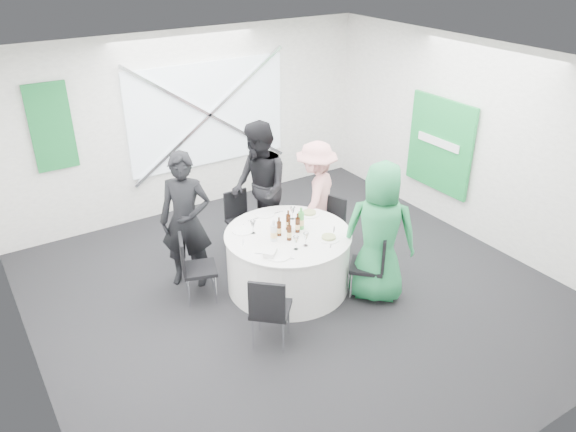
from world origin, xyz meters
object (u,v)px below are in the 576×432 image
chair_back_left (192,264)px  green_water_bottle (301,221)px  chair_front_left (269,307)px  chair_back (239,215)px  person_woman_green (380,233)px  chair_back_right (330,222)px  person_man_back_left (186,221)px  banquet_table (288,260)px  clear_water_bottle (274,233)px  chair_front_right (374,261)px  person_woman_pink (316,196)px  person_man_back (259,188)px

chair_back_left → green_water_bottle: (1.32, -0.35, 0.36)m
chair_back_left → chair_front_left: size_ratio=0.97×
chair_back → person_woman_green: 2.20m
chair_back_right → person_man_back_left: size_ratio=0.47×
chair_back_right → chair_front_left: 2.15m
chair_back → banquet_table: bearing=-90.0°
clear_water_bottle → chair_back_right: bearing=20.6°
chair_back_left → clear_water_bottle: (0.88, -0.42, 0.36)m
chair_front_right → clear_water_bottle: size_ratio=3.29×
chair_front_left → person_man_back_left: (-0.20, 1.64, 0.36)m
chair_front_left → person_woman_pink: 2.30m
chair_back_right → green_water_bottle: bearing=-85.9°
chair_front_right → green_water_bottle: bearing=-99.7°
person_woman_pink → banquet_table: bearing=0.0°
banquet_table → chair_back_right: bearing=22.5°
person_man_back_left → chair_front_right: bearing=-3.7°
chair_back_left → clear_water_bottle: 1.04m
banquet_table → person_man_back: (0.20, 1.04, 0.54)m
chair_front_right → green_water_bottle: green_water_bottle is taller
person_man_back → chair_back: bearing=-121.5°
chair_back → person_woman_green: size_ratio=0.46×
banquet_table → person_woman_pink: size_ratio=1.00×
chair_back_right → person_woman_pink: person_woman_pink is taller
banquet_table → chair_front_right: (0.75, -0.76, 0.13)m
chair_front_right → person_man_back_left: size_ratio=0.50×
person_woman_pink → green_water_bottle: size_ratio=5.44×
banquet_table → chair_back_left: 1.18m
person_man_back_left → person_woman_green: 2.35m
chair_front_left → green_water_bottle: green_water_bottle is taller
person_man_back → person_woman_green: size_ratio=1.05×
person_man_back → person_woman_pink: (0.68, -0.37, -0.14)m
banquet_table → chair_back_left: chair_back_left is taller
person_man_back_left → person_man_back: person_man_back is taller
chair_front_left → person_man_back: size_ratio=0.49×
chair_front_left → green_water_bottle: 1.39m
green_water_bottle → banquet_table: bearing=-174.1°
chair_front_left → chair_back_left: bearing=-33.3°
chair_back_left → banquet_table: bearing=-90.0°
person_man_back_left → green_water_bottle: bearing=5.7°
chair_front_right → person_man_back: (-0.54, 1.80, 0.41)m
chair_front_left → person_woman_pink: bearing=-95.1°
clear_water_bottle → green_water_bottle: bearing=9.5°
chair_back_right → person_woman_pink: (-0.05, 0.28, 0.30)m
chair_back_left → person_woman_green: bearing=-102.2°
banquet_table → person_man_back_left: 1.35m
person_woman_pink → chair_back: bearing=-69.6°
chair_back_left → person_man_back: bearing=-44.8°
chair_back_left → person_man_back: person_man_back is taller
chair_back → chair_back_left: chair_back_left is taller
chair_back_right → chair_back: bearing=-154.3°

